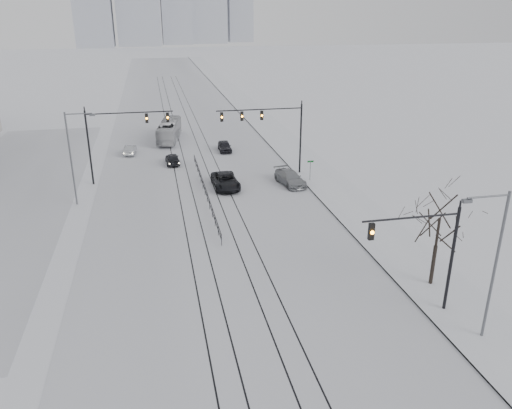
{
  "coord_description": "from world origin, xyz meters",
  "views": [
    {
      "loc": [
        -4.65,
        -17.86,
        17.65
      ],
      "look_at": [
        2.89,
        18.35,
        3.2
      ],
      "focal_mm": 35.0,
      "sensor_mm": 36.0,
      "label": 1
    }
  ],
  "objects_px": {
    "sedan_sb_inner": "(173,159)",
    "sedan_sb_outer": "(130,150)",
    "sedan_nb_right": "(290,178)",
    "sedan_nb_front": "(226,181)",
    "bare_tree": "(439,225)",
    "box_truck": "(169,131)",
    "traffic_mast_near": "(429,248)",
    "sedan_nb_far": "(225,146)"
  },
  "relations": [
    {
      "from": "bare_tree",
      "to": "sedan_sb_inner",
      "type": "xyz_separation_m",
      "value": [
        -15.87,
        32.78,
        -3.82
      ]
    },
    {
      "from": "sedan_nb_front",
      "to": "sedan_nb_far",
      "type": "relative_size",
      "value": 1.38
    },
    {
      "from": "traffic_mast_near",
      "to": "sedan_nb_front",
      "type": "relative_size",
      "value": 1.28
    },
    {
      "from": "sedan_nb_right",
      "to": "sedan_nb_front",
      "type": "bearing_deg",
      "value": 166.79
    },
    {
      "from": "sedan_nb_right",
      "to": "box_truck",
      "type": "bearing_deg",
      "value": 107.62
    },
    {
      "from": "sedan_nb_front",
      "to": "sedan_nb_right",
      "type": "distance_m",
      "value": 6.99
    },
    {
      "from": "sedan_sb_inner",
      "to": "box_truck",
      "type": "xyz_separation_m",
      "value": [
        0.2,
        12.25,
        0.76
      ]
    },
    {
      "from": "sedan_sb_outer",
      "to": "box_truck",
      "type": "relative_size",
      "value": 0.36
    },
    {
      "from": "traffic_mast_near",
      "to": "sedan_nb_right",
      "type": "height_order",
      "value": "traffic_mast_near"
    },
    {
      "from": "sedan_nb_right",
      "to": "sedan_nb_far",
      "type": "height_order",
      "value": "sedan_nb_right"
    },
    {
      "from": "sedan_sb_outer",
      "to": "sedan_nb_far",
      "type": "height_order",
      "value": "sedan_nb_far"
    },
    {
      "from": "box_truck",
      "to": "sedan_nb_far",
      "type": "bearing_deg",
      "value": 142.26
    },
    {
      "from": "sedan_sb_inner",
      "to": "sedan_nb_front",
      "type": "distance_m",
      "value": 11.18
    },
    {
      "from": "sedan_sb_outer",
      "to": "box_truck",
      "type": "distance_m",
      "value": 8.53
    },
    {
      "from": "sedan_nb_front",
      "to": "sedan_sb_outer",
      "type": "bearing_deg",
      "value": 121.37
    },
    {
      "from": "sedan_nb_front",
      "to": "box_truck",
      "type": "xyz_separation_m",
      "value": [
        -4.87,
        22.21,
        0.67
      ]
    },
    {
      "from": "sedan_sb_inner",
      "to": "sedan_nb_right",
      "type": "relative_size",
      "value": 0.77
    },
    {
      "from": "sedan_nb_right",
      "to": "box_truck",
      "type": "xyz_separation_m",
      "value": [
        -11.85,
        22.6,
        0.69
      ]
    },
    {
      "from": "sedan_sb_outer",
      "to": "sedan_nb_right",
      "type": "relative_size",
      "value": 0.73
    },
    {
      "from": "sedan_nb_far",
      "to": "sedan_sb_inner",
      "type": "bearing_deg",
      "value": -145.6
    },
    {
      "from": "bare_tree",
      "to": "sedan_sb_inner",
      "type": "height_order",
      "value": "bare_tree"
    },
    {
      "from": "sedan_sb_outer",
      "to": "sedan_nb_front",
      "type": "distance_m",
      "value": 18.73
    },
    {
      "from": "sedan_nb_front",
      "to": "sedan_nb_right",
      "type": "bearing_deg",
      "value": -5.04
    },
    {
      "from": "sedan_sb_outer",
      "to": "sedan_nb_far",
      "type": "bearing_deg",
      "value": -179.0
    },
    {
      "from": "sedan_nb_right",
      "to": "sedan_nb_far",
      "type": "xyz_separation_m",
      "value": [
        -4.91,
        15.05,
        -0.06
      ]
    },
    {
      "from": "sedan_sb_outer",
      "to": "sedan_nb_front",
      "type": "bearing_deg",
      "value": 128.9
    },
    {
      "from": "sedan_nb_front",
      "to": "sedan_nb_right",
      "type": "xyz_separation_m",
      "value": [
        6.98,
        -0.39,
        -0.02
      ]
    },
    {
      "from": "traffic_mast_near",
      "to": "sedan_nb_front",
      "type": "xyz_separation_m",
      "value": [
        -8.38,
        25.83,
        -3.8
      ]
    },
    {
      "from": "sedan_sb_inner",
      "to": "sedan_sb_outer",
      "type": "distance_m",
      "value": 7.72
    },
    {
      "from": "bare_tree",
      "to": "sedan_nb_far",
      "type": "distance_m",
      "value": 38.68
    },
    {
      "from": "traffic_mast_near",
      "to": "sedan_nb_right",
      "type": "xyz_separation_m",
      "value": [
        -1.41,
        25.44,
        -3.82
      ]
    },
    {
      "from": "bare_tree",
      "to": "sedan_nb_front",
      "type": "bearing_deg",
      "value": 115.31
    },
    {
      "from": "sedan_sb_outer",
      "to": "sedan_sb_inner",
      "type": "bearing_deg",
      "value": 138.0
    },
    {
      "from": "sedan_nb_right",
      "to": "box_truck",
      "type": "distance_m",
      "value": 25.53
    },
    {
      "from": "traffic_mast_near",
      "to": "bare_tree",
      "type": "height_order",
      "value": "traffic_mast_near"
    },
    {
      "from": "box_truck",
      "to": "sedan_nb_right",
      "type": "bearing_deg",
      "value": 127.35
    },
    {
      "from": "box_truck",
      "to": "bare_tree",
      "type": "bearing_deg",
      "value": 118.86
    },
    {
      "from": "box_truck",
      "to": "sedan_nb_front",
      "type": "bearing_deg",
      "value": 112.05
    },
    {
      "from": "traffic_mast_near",
      "to": "sedan_sb_inner",
      "type": "bearing_deg",
      "value": 110.6
    },
    {
      "from": "sedan_sb_outer",
      "to": "sedan_nb_front",
      "type": "height_order",
      "value": "sedan_nb_front"
    },
    {
      "from": "bare_tree",
      "to": "box_truck",
      "type": "distance_m",
      "value": 47.78
    },
    {
      "from": "traffic_mast_near",
      "to": "bare_tree",
      "type": "distance_m",
      "value": 3.85
    }
  ]
}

